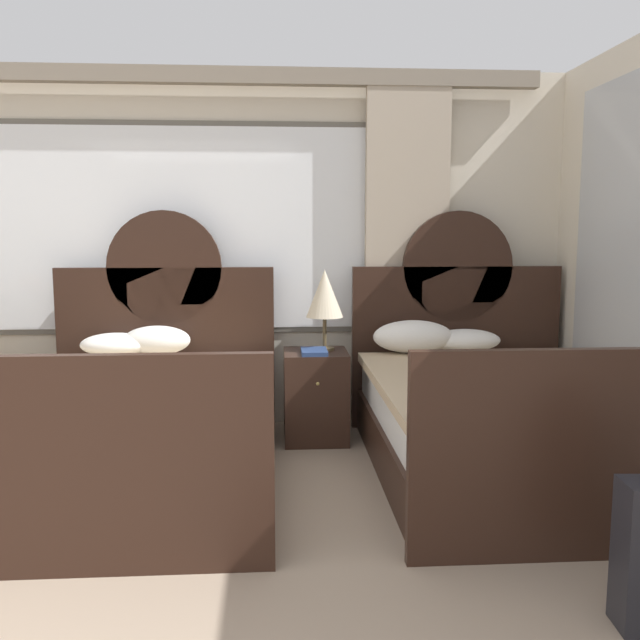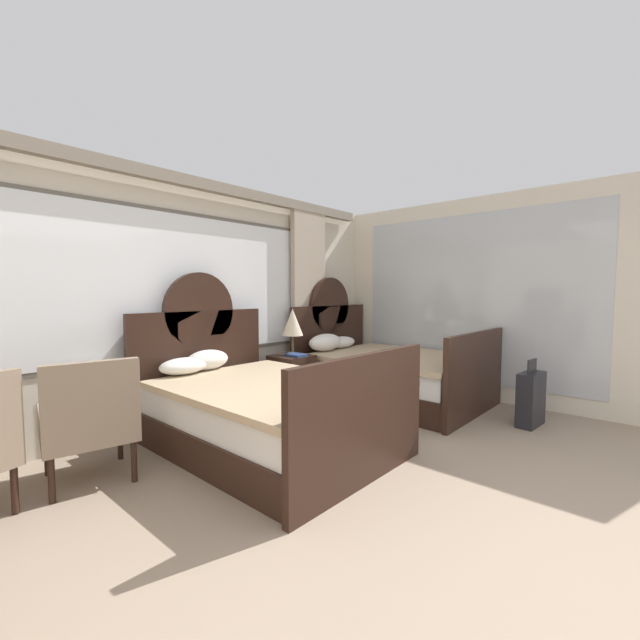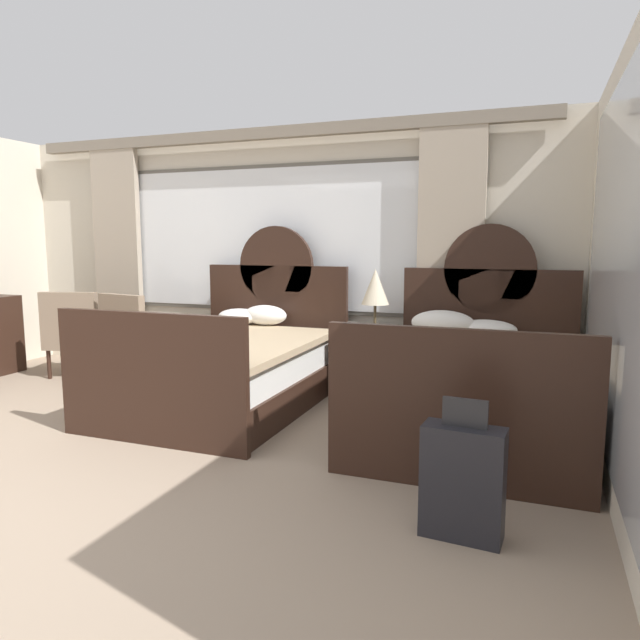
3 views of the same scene
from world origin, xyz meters
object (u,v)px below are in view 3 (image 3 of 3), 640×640
at_px(bed_near_mirror, 474,387).
at_px(table_lamp_on_nightstand, 375,288).
at_px(nightstand_between_beds, 366,362).
at_px(suitcase_on_floor, 463,482).
at_px(book_on_nightstand, 362,329).
at_px(armchair_by_window_left, 137,337).
at_px(armchair_by_window_centre, 78,332).
at_px(bed_near_window, 228,366).

height_order(bed_near_mirror, table_lamp_on_nightstand, bed_near_mirror).
height_order(nightstand_between_beds, suitcase_on_floor, suitcase_on_floor).
distance_m(bed_near_mirror, table_lamp_on_nightstand, 1.46).
height_order(bed_near_mirror, book_on_nightstand, bed_near_mirror).
bearing_deg(book_on_nightstand, table_lamp_on_nightstand, 58.59).
distance_m(nightstand_between_beds, table_lamp_on_nightstand, 0.73).
relative_size(book_on_nightstand, suitcase_on_floor, 0.36).
bearing_deg(book_on_nightstand, bed_near_mirror, -30.48).
bearing_deg(suitcase_on_floor, table_lamp_on_nightstand, 114.51).
relative_size(armchair_by_window_left, suitcase_on_floor, 1.32).
xyz_separation_m(bed_near_mirror, nightstand_between_beds, (-1.09, 0.74, -0.03)).
bearing_deg(bed_near_mirror, armchair_by_window_centre, 174.64).
distance_m(nightstand_between_beds, armchair_by_window_left, 2.46).
bearing_deg(armchair_by_window_centre, book_on_nightstand, 4.38).
height_order(nightstand_between_beds, armchair_by_window_centre, armchair_by_window_centre).
xyz_separation_m(bed_near_mirror, book_on_nightstand, (-1.10, 0.65, 0.31)).
distance_m(book_on_nightstand, armchair_by_window_centre, 3.22).
bearing_deg(bed_near_mirror, armchair_by_window_left, 173.47).
relative_size(nightstand_between_beds, suitcase_on_floor, 0.90).
bearing_deg(bed_near_window, table_lamp_on_nightstand, 34.16).
height_order(book_on_nightstand, armchair_by_window_centre, armchair_by_window_centre).
bearing_deg(book_on_nightstand, bed_near_window, -148.85).
xyz_separation_m(armchair_by_window_left, armchair_by_window_centre, (-0.79, 0.00, 0.00)).
xyz_separation_m(table_lamp_on_nightstand, book_on_nightstand, (-0.08, -0.14, -0.39)).
height_order(armchair_by_window_left, armchair_by_window_centre, same).
distance_m(bed_near_window, suitcase_on_floor, 2.87).
bearing_deg(table_lamp_on_nightstand, armchair_by_window_left, -171.27).
height_order(bed_near_mirror, suitcase_on_floor, bed_near_mirror).
relative_size(bed_near_window, book_on_nightstand, 8.66).
bearing_deg(bed_near_mirror, bed_near_window, -179.88).
relative_size(armchair_by_window_centre, suitcase_on_floor, 1.32).
distance_m(bed_near_window, armchair_by_window_left, 1.40).
relative_size(bed_near_mirror, nightstand_between_beds, 3.47).
relative_size(armchair_by_window_left, armchair_by_window_centre, 1.00).
bearing_deg(bed_near_window, armchair_by_window_centre, 169.09).
height_order(table_lamp_on_nightstand, book_on_nightstand, table_lamp_on_nightstand).
distance_m(table_lamp_on_nightstand, suitcase_on_floor, 2.84).
bearing_deg(bed_near_mirror, table_lamp_on_nightstand, 142.36).
distance_m(bed_near_window, table_lamp_on_nightstand, 1.57).
xyz_separation_m(table_lamp_on_nightstand, suitcase_on_floor, (1.14, -2.49, -0.76)).
distance_m(bed_near_mirror, nightstand_between_beds, 1.32).
bearing_deg(nightstand_between_beds, bed_near_mirror, -34.24).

